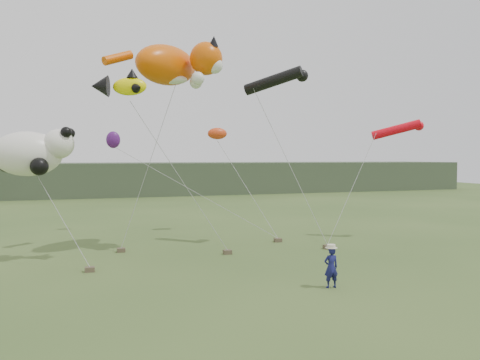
# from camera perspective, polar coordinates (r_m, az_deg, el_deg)

# --- Properties ---
(ground) EXTENTS (120.00, 120.00, 0.00)m
(ground) POSITION_cam_1_polar(r_m,az_deg,el_deg) (18.65, 4.23, -11.90)
(ground) COLOR #385123
(ground) RESTS_ON ground
(headland) EXTENTS (90.00, 13.00, 4.00)m
(headland) POSITION_cam_1_polar(r_m,az_deg,el_deg) (61.56, -14.49, 0.09)
(headland) COLOR #2D3D28
(headland) RESTS_ON ground
(festival_attendant) EXTENTS (0.55, 0.37, 1.49)m
(festival_attendant) POSITION_cam_1_polar(r_m,az_deg,el_deg) (17.50, 11.04, -10.41)
(festival_attendant) COLOR #161853
(festival_attendant) RESTS_ON ground
(sandbag_anchors) EXTENTS (12.10, 4.25, 0.20)m
(sandbag_anchors) POSITION_cam_1_polar(r_m,az_deg,el_deg) (23.42, -3.03, -8.61)
(sandbag_anchors) COLOR brown
(sandbag_anchors) RESTS_ON ground
(cat_kite) EXTENTS (5.82, 4.59, 2.49)m
(cat_kite) POSITION_cam_1_polar(r_m,az_deg,el_deg) (24.35, -7.87, 13.78)
(cat_kite) COLOR #DD5605
(cat_kite) RESTS_ON ground
(fish_kite) EXTENTS (2.55, 1.69, 1.27)m
(fish_kite) POSITION_cam_1_polar(r_m,az_deg,el_deg) (21.79, -14.55, 11.06)
(fish_kite) COLOR #FDF103
(fish_kite) RESTS_ON ground
(tube_kites) EXTENTS (10.51, 2.61, 3.79)m
(tube_kites) POSITION_cam_1_polar(r_m,az_deg,el_deg) (26.65, 10.60, 9.62)
(tube_kites) COLOR black
(tube_kites) RESTS_ON ground
(panda_kite) EXTENTS (3.50, 2.26, 2.17)m
(panda_kite) POSITION_cam_1_polar(r_m,az_deg,el_deg) (22.67, -23.96, 3.07)
(panda_kite) COLOR white
(panda_kite) RESTS_ON ground
(misc_kites) EXTENTS (7.36, 2.76, 1.30)m
(misc_kites) POSITION_cam_1_polar(r_m,az_deg,el_deg) (30.14, -8.49, 5.29)
(misc_kites) COLOR red
(misc_kites) RESTS_ON ground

